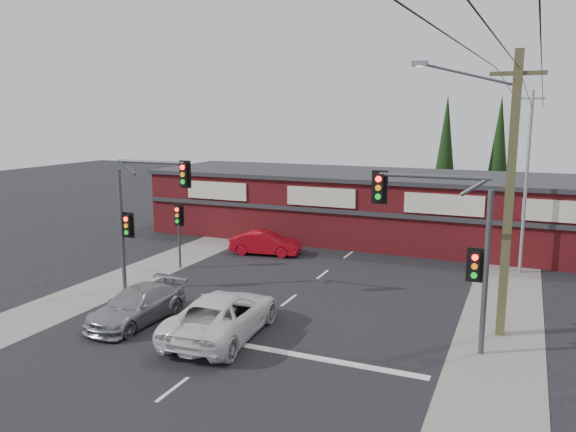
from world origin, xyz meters
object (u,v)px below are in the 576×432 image
at_px(white_suv, 223,315).
at_px(shop_building, 356,204).
at_px(silver_suv, 137,305).
at_px(red_sedan, 265,243).
at_px(utility_pole, 506,187).

bearing_deg(white_suv, shop_building, -93.29).
relative_size(silver_suv, shop_building, 0.17).
height_order(silver_suv, shop_building, shop_building).
height_order(red_sedan, shop_building, shop_building).
distance_m(white_suv, silver_suv, 3.70).
xyz_separation_m(white_suv, silver_suv, (-3.70, -0.09, -0.12)).
height_order(silver_suv, red_sedan, silver_suv).
bearing_deg(silver_suv, utility_pole, 20.02).
distance_m(white_suv, shop_building, 18.05).
xyz_separation_m(silver_suv, utility_pole, (12.73, 4.10, 4.74)).
relative_size(red_sedan, shop_building, 0.15).
xyz_separation_m(white_suv, utility_pole, (9.03, 4.00, 4.61)).
height_order(white_suv, silver_suv, white_suv).
bearing_deg(utility_pole, white_suv, -156.11).
distance_m(red_sedan, utility_pole, 15.48).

